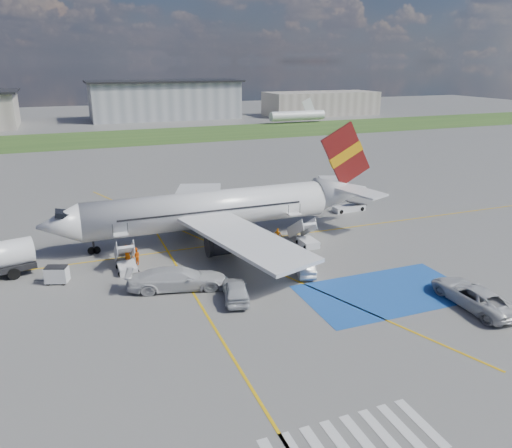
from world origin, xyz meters
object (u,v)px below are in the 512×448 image
object	(u,v)px
van_white_a	(474,292)
van_white_b	(178,275)
car_silver_a	(236,290)
gpu_cart	(57,276)
airliner	(222,208)
belt_loader	(349,208)
car_silver_b	(304,266)

from	to	relation	value
van_white_a	van_white_b	distance (m)	23.90
car_silver_a	van_white_b	distance (m)	5.38
gpu_cart	car_silver_a	distance (m)	15.94
gpu_cart	van_white_b	world-z (taller)	van_white_b
airliner	van_white_a	distance (m)	26.26
van_white_a	gpu_cart	bearing A→B (deg)	-26.59
van_white_a	van_white_b	xyz separation A→B (m)	(-20.98, 11.45, 0.11)
van_white_a	airliner	bearing A→B (deg)	-57.27
airliner	gpu_cart	bearing A→B (deg)	-160.47
gpu_cart	airliner	bearing A→B (deg)	39.16
car_silver_a	belt_loader	bearing A→B (deg)	-126.31
car_silver_a	van_white_a	size ratio (longest dim) A/B	0.81
gpu_cart	car_silver_b	distance (m)	21.67
car_silver_b	van_white_a	xyz separation A→B (m)	(9.67, -10.40, 0.42)
gpu_cart	car_silver_b	bearing A→B (deg)	3.66
belt_loader	car_silver_a	xyz separation A→B (m)	(-21.89, -18.49, 0.49)
airliner	car_silver_a	size ratio (longest dim) A/B	7.55
van_white_a	car_silver_b	bearing A→B (deg)	-45.47
car_silver_b	van_white_a	distance (m)	14.21
car_silver_a	van_white_b	xyz separation A→B (m)	(-3.88, 3.70, 0.41)
belt_loader	van_white_b	bearing A→B (deg)	-153.19
car_silver_a	van_white_b	bearing A→B (deg)	-30.19
airliner	car_silver_a	xyz separation A→B (m)	(-3.59, -14.65, -2.56)
airliner	car_silver_b	world-z (taller)	airliner
car_silver_a	van_white_a	bearing A→B (deg)	169.12
belt_loader	airliner	bearing A→B (deg)	-171.17
car_silver_b	van_white_b	size ratio (longest dim) A/B	0.67
belt_loader	van_white_a	world-z (taller)	van_white_a
airliner	car_silver_b	size ratio (longest dim) A/B	8.65
belt_loader	van_white_b	distance (m)	29.72
car_silver_b	van_white_a	world-z (taller)	van_white_a
gpu_cart	car_silver_a	size ratio (longest dim) A/B	0.44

